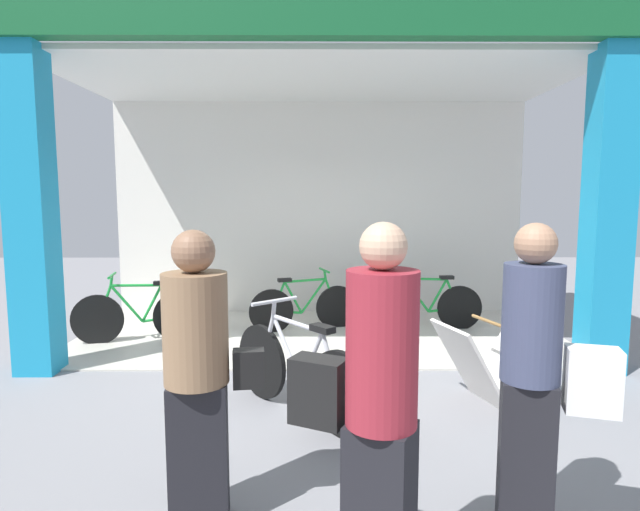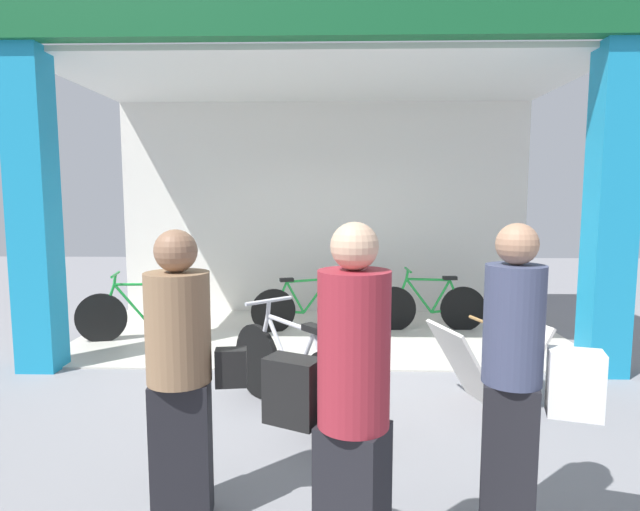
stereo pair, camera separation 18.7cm
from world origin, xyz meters
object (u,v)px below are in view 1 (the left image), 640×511
object	(u,v)px
bicycle_inside_2	(426,306)
pedestrian_2	(376,415)
sandwich_board_sign	(491,362)
bicycle_inside_1	(139,315)
pedestrian_1	(535,382)
pedestrian_0	(198,374)
bicycle_inside_0	(304,307)
bicycle_parked_0	(298,372)

from	to	relation	value
bicycle_inside_2	pedestrian_2	world-z (taller)	pedestrian_2
sandwich_board_sign	pedestrian_2	size ratio (longest dim) A/B	0.61
sandwich_board_sign	pedestrian_2	xyz separation A→B (m)	(-1.30, -2.31, 0.52)
bicycle_inside_1	bicycle_inside_2	world-z (taller)	bicycle_inside_1
pedestrian_1	bicycle_inside_1	bearing A→B (deg)	131.76
bicycle_inside_1	pedestrian_1	size ratio (longest dim) A/B	0.93
bicycle_inside_2	pedestrian_2	bearing A→B (deg)	-104.42
bicycle_inside_2	sandwich_board_sign	world-z (taller)	bicycle_inside_2
pedestrian_0	pedestrian_2	size ratio (longest dim) A/B	0.96
bicycle_inside_0	bicycle_inside_1	size ratio (longest dim) A/B	0.94
bicycle_parked_0	pedestrian_0	size ratio (longest dim) A/B	0.80
pedestrian_0	bicycle_parked_0	bearing A→B (deg)	70.80
sandwich_board_sign	pedestrian_1	size ratio (longest dim) A/B	0.62
sandwich_board_sign	pedestrian_1	xyz separation A→B (m)	(-0.41, -1.86, 0.50)
bicycle_inside_0	pedestrian_2	size ratio (longest dim) A/B	0.86
bicycle_inside_1	pedestrian_2	xyz separation A→B (m)	(2.50, -4.24, 0.54)
bicycle_inside_0	pedestrian_0	xyz separation A→B (m)	(-0.48, -4.19, 0.53)
bicycle_inside_2	bicycle_inside_0	bearing A→B (deg)	-179.04
bicycle_inside_0	pedestrian_1	world-z (taller)	pedestrian_1
bicycle_inside_2	pedestrian_1	distance (m)	4.42
pedestrian_2	pedestrian_0	bearing A→B (deg)	146.38
sandwich_board_sign	pedestrian_0	world-z (taller)	pedestrian_0
sandwich_board_sign	bicycle_inside_1	bearing A→B (deg)	152.97
bicycle_inside_1	pedestrian_0	xyz separation A→B (m)	(1.59, -3.64, 0.51)
bicycle_inside_1	sandwich_board_sign	distance (m)	4.27
bicycle_inside_0	sandwich_board_sign	xyz separation A→B (m)	(1.73, -2.49, 0.03)
bicycle_inside_1	bicycle_parked_0	distance (m)	3.05
bicycle_inside_2	bicycle_inside_1	bearing A→B (deg)	-171.25
pedestrian_2	bicycle_parked_0	bearing A→B (deg)	101.60
pedestrian_2	bicycle_inside_1	bearing A→B (deg)	120.54
sandwich_board_sign	pedestrian_1	distance (m)	1.97
bicycle_inside_2	pedestrian_1	size ratio (longest dim) A/B	0.92
bicycle_parked_0	pedestrian_0	distance (m)	1.58
pedestrian_0	pedestrian_2	xyz separation A→B (m)	(0.91, -0.61, 0.03)
sandwich_board_sign	pedestrian_2	world-z (taller)	pedestrian_2
bicycle_inside_1	bicycle_parked_0	size ratio (longest dim) A/B	1.18
bicycle_inside_1	pedestrian_2	world-z (taller)	pedestrian_2
bicycle_inside_0	pedestrian_1	distance (m)	4.57
bicycle_inside_0	sandwich_board_sign	distance (m)	3.03
bicycle_inside_0	bicycle_inside_1	xyz separation A→B (m)	(-2.07, -0.55, 0.01)
bicycle_inside_0	bicycle_inside_1	bearing A→B (deg)	-165.20
bicycle_inside_2	pedestrian_0	bearing A→B (deg)	-117.03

